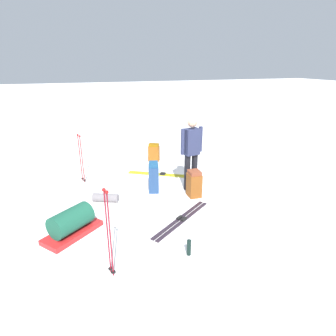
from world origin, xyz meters
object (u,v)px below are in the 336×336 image
Objects in this scene: ski_pair_far at (163,174)px; ski_poles_planted_far at (108,229)px; backpack_small_spare at (194,184)px; backpack_bright at (154,177)px; skier_standing at (191,150)px; backpack_large_dark at (154,153)px; ski_pair_near at (182,219)px; ski_poles_planted_near at (81,156)px; sleeping_mat_rolled at (106,198)px; thermos_bottle at (189,248)px; gear_sled at (72,223)px.

ski_poles_planted_far reaches higher than ski_pair_far.
backpack_small_spare is at bearing 132.50° from ski_poles_planted_far.
skier_standing is at bearing 80.81° from backpack_bright.
backpack_small_spare is (2.63, 0.17, 0.03)m from backpack_large_dark.
ski_pair_far is (-2.33, 0.37, -0.00)m from ski_pair_near.
backpack_bright is 0.58× the size of ski_poles_planted_near.
sleeping_mat_rolled is 2.12× the size of thermos_bottle.
thermos_bottle is at bearing -23.63° from skier_standing.
backpack_bright is at bearing -125.43° from backpack_small_spare.
ski_pair_far is 6.60× the size of thermos_bottle.
sleeping_mat_rolled is at bearing 147.07° from gear_sled.
ski_pair_far is at bearing 150.35° from backpack_bright.
backpack_bright is 2.47m from thermos_bottle.
backpack_small_spare is at bearing 79.26° from sleeping_mat_rolled.
thermos_bottle is (1.90, -0.92, -0.17)m from backpack_small_spare.
ski_pair_near is at bearing 85.47° from gear_sled.
backpack_small_spare is at bearing 144.17° from ski_pair_near.
sleeping_mat_rolled is (-2.31, 0.21, -0.64)m from ski_poles_planted_far.
ski_poles_planted_near is at bearing -146.97° from ski_pair_near.
ski_pair_near is 1.96m from ski_poles_planted_far.
backpack_small_spare is at bearing -12.70° from skier_standing.
skier_standing is 2.72m from ski_poles_planted_near.
backpack_large_dark reaches higher than ski_pair_near.
backpack_large_dark is at bearing -176.37° from backpack_small_spare.
ski_poles_planted_far is at bearing -28.69° from ski_pair_far.
backpack_bright is at bearing -16.30° from backpack_large_dark.
skier_standing is 3.14× the size of backpack_large_dark.
ski_pair_near and ski_pair_far have the same top height.
sleeping_mat_rolled is at bearing 174.89° from ski_poles_planted_far.
gear_sled is at bearing -124.43° from thermos_bottle.
backpack_bright is at bearing 151.66° from ski_poles_planted_far.
backpack_bright is 2.86m from ski_poles_planted_far.
backpack_bright is 0.64× the size of gear_sled.
ski_poles_planted_far is at bearing -28.34° from backpack_bright.
backpack_large_dark is at bearing 156.87° from ski_poles_planted_far.
ski_pair_far is at bearing -5.01° from backpack_large_dark.
ski_pair_near is 2.00m from gear_sled.
gear_sled is at bearing -47.33° from ski_pair_far.
ski_poles_planted_near is at bearing -65.67° from backpack_large_dark.
backpack_large_dark reaches higher than sleeping_mat_rolled.
gear_sled is at bearing -94.53° from ski_pair_near.
ski_poles_planted_far is at bearing -87.98° from thermos_bottle.
ski_poles_planted_far reaches higher than ski_poles_planted_near.
ski_pair_near is 1.49m from backpack_bright.
ski_pair_near is 1.13m from backpack_small_spare.
skier_standing reaches higher than ski_poles_planted_near.
ski_poles_planted_near reaches higher than thermos_bottle.
backpack_bright is at bearing -174.71° from ski_pair_near.
skier_standing is 2.81× the size of backpack_small_spare.
gear_sled reaches higher than sleeping_mat_rolled.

